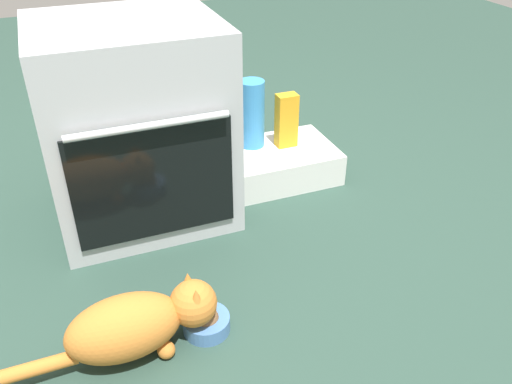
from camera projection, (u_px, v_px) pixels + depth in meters
The scene contains 7 objects.
ground at pixel (167, 279), 1.84m from camera, with size 8.00×8.00×0.00m, color #284238.
oven at pixel (135, 124), 2.01m from camera, with size 0.66×0.63×0.77m.
pantry_cabinet at pixel (279, 163), 2.39m from camera, with size 0.49×0.35×0.14m, color white.
food_bowl at pixel (206, 322), 1.63m from camera, with size 0.15×0.15×0.08m.
cat at pixel (136, 324), 1.52m from camera, with size 0.70×0.20×0.21m.
water_bottle at pixel (252, 114), 2.31m from camera, with size 0.11×0.11×0.30m, color #388CD1.
juice_carton at pixel (286, 121), 2.32m from camera, with size 0.09×0.06×0.24m, color orange.
Camera 1 is at (-0.22, -1.41, 1.24)m, focal length 37.33 mm.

